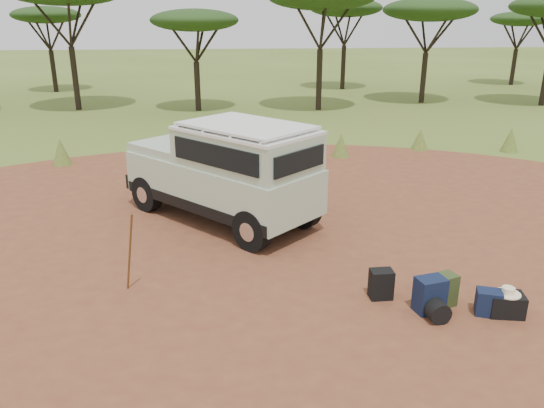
{
  "coord_description": "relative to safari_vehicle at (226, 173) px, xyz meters",
  "views": [
    {
      "loc": [
        -1.03,
        -8.56,
        4.47
      ],
      "look_at": [
        -0.05,
        1.13,
        1.0
      ],
      "focal_mm": 35.0,
      "sensor_mm": 36.0,
      "label": 1
    }
  ],
  "objects": [
    {
      "name": "stuff_sack",
      "position": [
        3.14,
        -4.62,
        -0.95
      ],
      "size": [
        0.38,
        0.38,
        0.34
      ],
      "primitive_type": "cylinder",
      "rotation": [
        1.57,
        0.0,
        0.11
      ],
      "color": "black",
      "rests_on": "ground"
    },
    {
      "name": "backpack_black",
      "position": [
        2.48,
        -3.87,
        -0.87
      ],
      "size": [
        0.38,
        0.28,
        0.51
      ],
      "primitive_type": "cube",
      "rotation": [
        0.0,
        0.0,
        0.01
      ],
      "color": "black",
      "rests_on": "ground"
    },
    {
      "name": "grass_fringe",
      "position": [
        1.02,
        5.74,
        -0.72
      ],
      "size": [
        36.6,
        1.6,
        0.9
      ],
      "color": "#4F6523",
      "rests_on": "ground"
    },
    {
      "name": "backpack_navy",
      "position": [
        3.12,
        -4.36,
        -0.83
      ],
      "size": [
        0.51,
        0.41,
        0.59
      ],
      "primitive_type": "cube",
      "rotation": [
        0.0,
        0.0,
        0.22
      ],
      "color": "#111F38",
      "rests_on": "ground"
    },
    {
      "name": "hard_case",
      "position": [
        4.28,
        -4.59,
        -0.94
      ],
      "size": [
        0.59,
        0.47,
        0.37
      ],
      "primitive_type": "cube",
      "rotation": [
        0.0,
        0.0,
        -0.2
      ],
      "color": "black",
      "rests_on": "ground"
    },
    {
      "name": "dirt_clearing",
      "position": [
        0.91,
        -2.93,
        -1.12
      ],
      "size": [
        23.0,
        23.0,
        0.01
      ],
      "primitive_type": "cylinder",
      "color": "brown",
      "rests_on": "ground"
    },
    {
      "name": "safari_hat",
      "position": [
        4.28,
        -4.59,
        -0.71
      ],
      "size": [
        0.39,
        0.39,
        0.11
      ],
      "color": "beige",
      "rests_on": "hard_case"
    },
    {
      "name": "walking_staff",
      "position": [
        -1.67,
        -3.24,
        -0.39
      ],
      "size": [
        0.28,
        0.28,
        1.47
      ],
      "primitive_type": "cylinder",
      "rotation": [
        0.22,
        0.0,
        0.78
      ],
      "color": "brown",
      "rests_on": "ground"
    },
    {
      "name": "acacia_treeline",
      "position": [
        1.66,
        16.87,
        3.75
      ],
      "size": [
        46.7,
        13.2,
        6.26
      ],
      "color": "black",
      "rests_on": "ground"
    },
    {
      "name": "duffel_navy",
      "position": [
        4.01,
        -4.55,
        -0.91
      ],
      "size": [
        0.45,
        0.39,
        0.42
      ],
      "primitive_type": "cube",
      "rotation": [
        0.0,
        0.0,
        -0.35
      ],
      "color": "#111F38",
      "rests_on": "ground"
    },
    {
      "name": "ground",
      "position": [
        0.91,
        -2.93,
        -1.12
      ],
      "size": [
        140.0,
        140.0,
        0.0
      ],
      "primitive_type": "plane",
      "color": "#4F6523",
      "rests_on": "ground"
    },
    {
      "name": "backpack_olive",
      "position": [
        3.42,
        -4.2,
        -0.85
      ],
      "size": [
        0.46,
        0.4,
        0.55
      ],
      "primitive_type": "cube",
      "rotation": [
        0.0,
        0.0,
        0.33
      ],
      "color": "#34441F",
      "rests_on": "ground"
    },
    {
      "name": "safari_vehicle",
      "position": [
        0.0,
        0.0,
        0.0
      ],
      "size": [
        4.59,
        4.76,
        2.33
      ],
      "rotation": [
        0.0,
        0.0,
        -0.83
      ],
      "color": "#AABEA2",
      "rests_on": "ground"
    }
  ]
}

